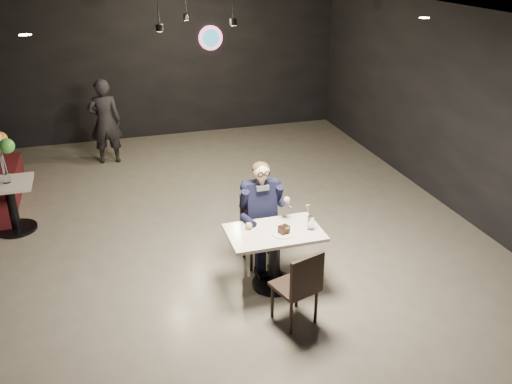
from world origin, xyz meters
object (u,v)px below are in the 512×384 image
object	(u,v)px
chair_far	(260,231)
passerby	(105,122)
side_table	(12,205)
main_table	(274,259)
balloon_vase	(6,178)
chair_near	(295,285)
sundae_glass	(311,223)
seated_man	(260,213)

from	to	relation	value
chair_far	passerby	size ratio (longest dim) A/B	0.58
chair_far	side_table	size ratio (longest dim) A/B	1.13
main_table	chair_far	distance (m)	0.56
side_table	passerby	distance (m)	2.79
chair_far	main_table	bearing A→B (deg)	-90.00
main_table	side_table	size ratio (longest dim) A/B	1.35
balloon_vase	side_table	bearing A→B (deg)	0.00
passerby	chair_far	bearing A→B (deg)	115.36
chair_near	balloon_vase	xyz separation A→B (m)	(-3.13, 3.10, 0.36)
sundae_glass	side_table	xyz separation A→B (m)	(-3.55, 2.48, -0.43)
main_table	seated_man	xyz separation A→B (m)	(0.00, 0.55, 0.34)
sundae_glass	balloon_vase	distance (m)	4.33
chair_near	side_table	distance (m)	4.41
chair_near	chair_far	bearing A→B (deg)	72.95
chair_near	side_table	xyz separation A→B (m)	(-3.13, 3.10, -0.05)
chair_far	passerby	bearing A→B (deg)	111.90
main_table	balloon_vase	xyz separation A→B (m)	(-3.13, 2.40, 0.45)
sundae_glass	chair_near	bearing A→B (deg)	-124.13
chair_near	side_table	bearing A→B (deg)	118.27
main_table	balloon_vase	size ratio (longest dim) A/B	7.75
main_table	chair_near	xyz separation A→B (m)	(0.00, -0.70, 0.09)
chair_near	sundae_glass	world-z (taller)	same
side_table	chair_far	bearing A→B (deg)	-30.58
main_table	seated_man	bearing A→B (deg)	90.00
chair_far	passerby	world-z (taller)	passerby
main_table	side_table	world-z (taller)	side_table
main_table	chair_near	world-z (taller)	chair_near
seated_man	main_table	bearing A→B (deg)	-90.00
chair_near	passerby	size ratio (longest dim) A/B	0.58
balloon_vase	chair_near	bearing A→B (deg)	-44.68
main_table	balloon_vase	bearing A→B (deg)	142.53
balloon_vase	passerby	distance (m)	2.76
seated_man	passerby	xyz separation A→B (m)	(-1.69, 4.21, 0.08)
main_table	side_table	xyz separation A→B (m)	(-3.13, 2.40, 0.03)
side_table	passerby	world-z (taller)	passerby
side_table	balloon_vase	size ratio (longest dim) A/B	5.73
main_table	balloon_vase	distance (m)	3.97
chair_near	sundae_glass	size ratio (longest dim) A/B	5.40
balloon_vase	sundae_glass	bearing A→B (deg)	-34.87
seated_man	chair_near	bearing A→B (deg)	-90.00
chair_far	balloon_vase	bearing A→B (deg)	149.42
sundae_glass	passerby	xyz separation A→B (m)	(-2.11, 4.83, -0.04)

